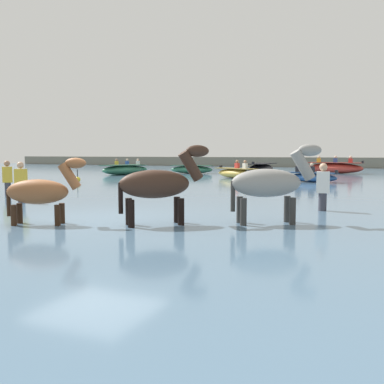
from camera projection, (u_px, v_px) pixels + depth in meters
The scene contains 17 objects.
ground_plane at pixel (96, 238), 9.62m from camera, with size 120.00×120.00×0.00m, color #756B56.
water_surface at pixel (238, 192), 18.69m from camera, with size 90.00×90.00×0.43m, color slate.
horse_lead_dark_bay at pixel (159, 186), 8.75m from camera, with size 1.65×1.46×2.04m.
horse_trailing_grey at pixel (270, 185), 8.89m from camera, with size 1.80×1.24×2.06m.
horse_flank_chestnut at pixel (41, 194), 8.80m from camera, with size 1.61×0.94×1.78m.
boat_mid_channel at pixel (311, 177), 21.93m from camera, with size 2.73×1.40×0.97m.
boat_near_starboard at pixel (261, 169), 29.55m from camera, with size 1.34×4.05×0.91m.
boat_distant_west at pixel (236, 173), 25.46m from camera, with size 3.06×2.37×1.06m.
boat_near_port at pixel (191, 169), 31.36m from camera, with size 3.21×1.45×0.59m.
boat_far_offshore at pixel (128, 168), 33.42m from camera, with size 3.19×1.66×1.04m.
boat_far_inshore at pixel (122, 170), 29.52m from camera, with size 2.16×3.32×0.67m.
boat_mid_outer at pixel (334, 168), 31.47m from camera, with size 4.22×2.08×1.27m.
person_onlooker_right at pixel (8, 183), 14.89m from camera, with size 0.37×0.37×1.63m.
person_wading_mid at pixel (21, 188), 12.77m from camera, with size 0.34×0.24×1.63m.
person_spectator_far at pixel (323, 193), 10.94m from camera, with size 0.34×0.24×1.63m.
channel_buoy at pixel (78, 180), 21.54m from camera, with size 0.29×0.29×0.66m.
far_shoreline at pixel (326, 164), 44.98m from camera, with size 80.00×2.40×1.47m, color #706B5B.
Camera 1 is at (5.82, -7.79, 1.87)m, focal length 40.77 mm.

